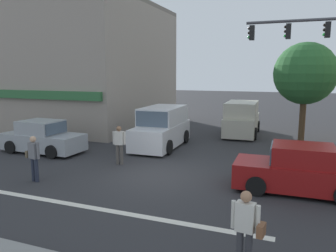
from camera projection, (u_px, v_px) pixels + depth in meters
The scene contains 13 objects.
ground_plane at pixel (158, 175), 12.54m from camera, with size 120.00×120.00×0.00m, color #2B2B2D.
lane_marking_stripe at pixel (110, 211), 9.32m from camera, with size 9.00×0.24×0.01m, color silver.
building_left_block at pixel (85, 66), 24.65m from camera, with size 10.57×11.41×8.78m.
street_tree at pixel (305, 74), 17.08m from camera, with size 3.23×3.23×5.47m.
utility_pole_near_left at pixel (77, 63), 19.17m from camera, with size 1.40×0.22×8.58m.
traffic_light_mast at pixel (336, 62), 12.82m from camera, with size 4.89×0.28×6.20m.
sedan_crossing_leftbound at pixel (43, 138), 16.14m from camera, with size 4.14×1.96×1.58m.
van_crossing_rightbound at pixel (162, 128), 17.30m from camera, with size 2.15×4.65×2.11m.
sedan_waiting_far at pixel (299, 171), 10.71m from camera, with size 4.14×1.96×1.58m.
van_crossing_center at pixel (242, 119), 20.63m from camera, with size 2.19×4.68×2.11m.
pedestrian_foreground_with_bag at pixel (246, 227), 6.30m from camera, with size 0.67×0.37×1.67m.
pedestrian_mid_crossing at pixel (34, 156), 11.72m from camera, with size 0.67×0.39×1.67m.
pedestrian_far_side at pixel (119, 143), 13.93m from camera, with size 0.56×0.29×1.67m.
Camera 1 is at (4.74, -11.11, 3.88)m, focal length 35.00 mm.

